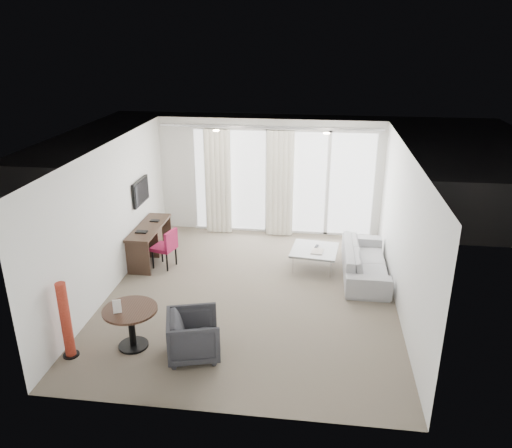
# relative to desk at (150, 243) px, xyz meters

# --- Properties ---
(floor) EXTENTS (5.00, 6.00, 0.00)m
(floor) POSITION_rel_desk_xyz_m (2.24, -1.16, -0.36)
(floor) COLOR #645A4B
(floor) RESTS_ON ground
(ceiling) EXTENTS (5.00, 6.00, 0.00)m
(ceiling) POSITION_rel_desk_xyz_m (2.24, -1.16, 2.24)
(ceiling) COLOR white
(ceiling) RESTS_ON ground
(wall_left) EXTENTS (0.00, 6.00, 2.60)m
(wall_left) POSITION_rel_desk_xyz_m (-0.26, -1.16, 0.94)
(wall_left) COLOR silver
(wall_left) RESTS_ON ground
(wall_right) EXTENTS (0.00, 6.00, 2.60)m
(wall_right) POSITION_rel_desk_xyz_m (4.74, -1.16, 0.94)
(wall_right) COLOR silver
(wall_right) RESTS_ON ground
(wall_front) EXTENTS (5.00, 0.00, 2.60)m
(wall_front) POSITION_rel_desk_xyz_m (2.24, -4.16, 0.94)
(wall_front) COLOR silver
(wall_front) RESTS_ON ground
(window_panel) EXTENTS (4.00, 0.02, 2.38)m
(window_panel) POSITION_rel_desk_xyz_m (2.54, 1.82, 0.84)
(window_panel) COLOR white
(window_panel) RESTS_ON ground
(window_frame) EXTENTS (4.10, 0.06, 2.44)m
(window_frame) POSITION_rel_desk_xyz_m (2.54, 1.81, 0.84)
(window_frame) COLOR white
(window_frame) RESTS_ON ground
(curtain_left) EXTENTS (0.60, 0.20, 2.38)m
(curtain_left) POSITION_rel_desk_xyz_m (1.09, 1.66, 0.84)
(curtain_left) COLOR silver
(curtain_left) RESTS_ON ground
(curtain_right) EXTENTS (0.60, 0.20, 2.38)m
(curtain_right) POSITION_rel_desk_xyz_m (2.49, 1.66, 0.84)
(curtain_right) COLOR silver
(curtain_right) RESTS_ON ground
(curtain_track) EXTENTS (4.80, 0.04, 0.04)m
(curtain_track) POSITION_rel_desk_xyz_m (2.24, 1.66, 2.09)
(curtain_track) COLOR #B2B2B7
(curtain_track) RESTS_ON ceiling
(downlight_a) EXTENTS (0.12, 0.12, 0.02)m
(downlight_a) POSITION_rel_desk_xyz_m (1.34, 0.44, 2.23)
(downlight_a) COLOR #FFE0B2
(downlight_a) RESTS_ON ceiling
(downlight_b) EXTENTS (0.12, 0.12, 0.02)m
(downlight_b) POSITION_rel_desk_xyz_m (3.44, 0.44, 2.23)
(downlight_b) COLOR #FFE0B2
(downlight_b) RESTS_ON ceiling
(desk) EXTENTS (0.48, 1.53, 0.72)m
(desk) POSITION_rel_desk_xyz_m (0.00, 0.00, 0.00)
(desk) COLOR #332319
(desk) RESTS_ON floor
(tv) EXTENTS (0.05, 0.80, 0.50)m
(tv) POSITION_rel_desk_xyz_m (-0.21, 0.29, 0.99)
(tv) COLOR black
(tv) RESTS_ON wall_left
(desk_chair) EXTENTS (0.53, 0.51, 0.79)m
(desk_chair) POSITION_rel_desk_xyz_m (0.38, -0.30, 0.04)
(desk_chair) COLOR maroon
(desk_chair) RESTS_ON floor
(round_table) EXTENTS (0.92, 0.92, 0.64)m
(round_table) POSITION_rel_desk_xyz_m (0.71, -2.96, -0.04)
(round_table) COLOR #352016
(round_table) RESTS_ON floor
(menu_card) EXTENTS (0.11, 0.06, 0.21)m
(menu_card) POSITION_rel_desk_xyz_m (0.58, -3.09, 0.36)
(menu_card) COLOR white
(menu_card) RESTS_ON round_table
(red_lamp) EXTENTS (0.27, 0.27, 1.17)m
(red_lamp) POSITION_rel_desk_xyz_m (-0.10, -3.29, 0.23)
(red_lamp) COLOR #A22F1E
(red_lamp) RESTS_ON floor
(tub_armchair) EXTENTS (0.91, 0.89, 0.67)m
(tub_armchair) POSITION_rel_desk_xyz_m (1.67, -3.06, -0.02)
(tub_armchair) COLOR #29292E
(tub_armchair) RESTS_ON floor
(coffee_table) EXTENTS (0.97, 0.97, 0.39)m
(coffee_table) POSITION_rel_desk_xyz_m (3.32, 0.03, -0.16)
(coffee_table) COLOR gray
(coffee_table) RESTS_ON floor
(remote) EXTENTS (0.10, 0.18, 0.02)m
(remote) POSITION_rel_desk_xyz_m (3.35, 0.15, 0.00)
(remote) COLOR black
(remote) RESTS_ON coffee_table
(magazine) EXTENTS (0.23, 0.28, 0.01)m
(magazine) POSITION_rel_desk_xyz_m (3.37, -0.08, 0.00)
(magazine) COLOR gray
(magazine) RESTS_ON coffee_table
(sofa) EXTENTS (0.80, 2.05, 0.60)m
(sofa) POSITION_rel_desk_xyz_m (4.28, -0.18, -0.06)
(sofa) COLOR #969699
(sofa) RESTS_ON floor
(terrace_slab) EXTENTS (5.60, 3.00, 0.12)m
(terrace_slab) POSITION_rel_desk_xyz_m (2.54, 3.34, -0.42)
(terrace_slab) COLOR #4D4D50
(terrace_slab) RESTS_ON ground
(rattan_chair_a) EXTENTS (0.74, 0.74, 0.90)m
(rattan_chair_a) POSITION_rel_desk_xyz_m (3.08, 2.76, 0.09)
(rattan_chair_a) COLOR brown
(rattan_chair_a) RESTS_ON terrace_slab
(rattan_chair_b) EXTENTS (0.66, 0.66, 0.87)m
(rattan_chair_b) POSITION_rel_desk_xyz_m (4.30, 3.21, 0.08)
(rattan_chair_b) COLOR brown
(rattan_chair_b) RESTS_ON terrace_slab
(rattan_table) EXTENTS (0.56, 0.56, 0.47)m
(rattan_table) POSITION_rel_desk_xyz_m (3.30, 3.50, -0.12)
(rattan_table) COLOR brown
(rattan_table) RESTS_ON terrace_slab
(balustrade) EXTENTS (5.50, 0.06, 1.05)m
(balustrade) POSITION_rel_desk_xyz_m (2.54, 4.79, 0.14)
(balustrade) COLOR #B2B2B7
(balustrade) RESTS_ON terrace_slab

